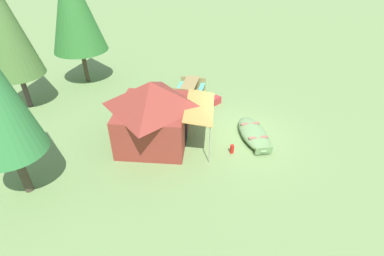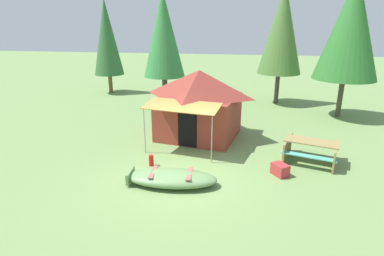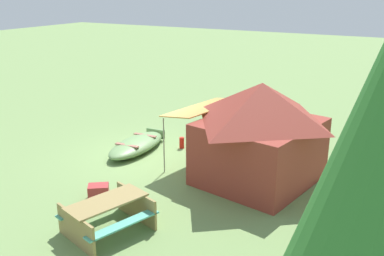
{
  "view_description": "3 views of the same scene",
  "coord_description": "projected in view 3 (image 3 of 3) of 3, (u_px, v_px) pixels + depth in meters",
  "views": [
    {
      "loc": [
        -10.81,
        3.09,
        7.76
      ],
      "look_at": [
        -0.33,
        2.11,
        0.8
      ],
      "focal_mm": 28.04,
      "sensor_mm": 36.0,
      "label": 1
    },
    {
      "loc": [
        1.87,
        -8.95,
        4.67
      ],
      "look_at": [
        0.08,
        1.64,
        1.06
      ],
      "focal_mm": 29.59,
      "sensor_mm": 36.0,
      "label": 2
    },
    {
      "loc": [
        10.88,
        7.66,
        5.29
      ],
      "look_at": [
        -0.51,
        1.28,
        1.02
      ],
      "focal_mm": 40.92,
      "sensor_mm": 36.0,
      "label": 3
    }
  ],
  "objects": [
    {
      "name": "fuel_can",
      "position": [
        182.0,
        143.0,
        14.87
      ],
      "size": [
        0.22,
        0.22,
        0.38
      ],
      "primitive_type": "cylinder",
      "rotation": [
        0.0,
        0.0,
        5.81
      ],
      "color": "red",
      "rests_on": "ground_plane"
    },
    {
      "name": "cooler_box",
      "position": [
        99.0,
        192.0,
        11.33
      ],
      "size": [
        0.61,
        0.64,
        0.38
      ],
      "primitive_type": "cube",
      "rotation": [
        0.0,
        0.0,
        2.21
      ],
      "color": "#B03132",
      "rests_on": "ground_plane"
    },
    {
      "name": "beached_rowboat",
      "position": [
        137.0,
        145.0,
        14.6
      ],
      "size": [
        2.82,
        1.28,
        0.43
      ],
      "color": "#698E55",
      "rests_on": "ground_plane"
    },
    {
      "name": "canvas_cabin_tent",
      "position": [
        260.0,
        131.0,
        12.02
      ],
      "size": [
        3.78,
        4.49,
        2.83
      ],
      "color": "maroon",
      "rests_on": "ground_plane"
    },
    {
      "name": "picnic_table",
      "position": [
        107.0,
        212.0,
        9.73
      ],
      "size": [
        2.13,
        1.92,
        0.77
      ],
      "color": "#967F4A",
      "rests_on": "ground_plane"
    },
    {
      "name": "ground_plane",
      "position": [
        150.0,
        156.0,
        14.22
      ],
      "size": [
        80.0,
        80.0,
        0.0
      ],
      "primitive_type": "plane",
      "color": "#709052"
    }
  ]
}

